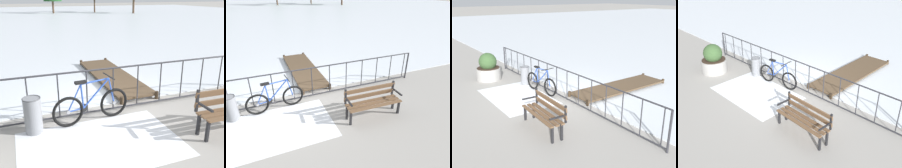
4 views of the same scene
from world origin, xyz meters
The scene contains 8 objects.
ground_plane centered at (0.00, 0.00, 0.00)m, with size 160.00×160.00×0.00m, color #9E9991.
snow_patch centered at (-0.71, -1.20, 0.00)m, with size 2.92×1.89×0.01m, color white.
railing_fence centered at (0.00, 0.00, 0.56)m, with size 9.06×0.06×1.07m.
bicycle_near_railing centered at (-0.60, -0.29, 0.37)m, with size 1.71×0.52×0.97m.
park_bench centered at (1.90, -1.63, 0.51)m, with size 1.62×0.55×0.89m.
planter_with_shrub centered at (-3.26, -1.27, 0.48)m, with size 1.00×1.00×1.14m.
trash_bin centered at (-1.80, -0.31, 0.37)m, with size 0.35×0.35×0.73m.
wooden_dock centered at (0.85, 2.26, 0.12)m, with size 1.10×4.03×0.20m.
Camera 3 is at (7.52, -4.98, 3.40)m, focal length 43.43 mm.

